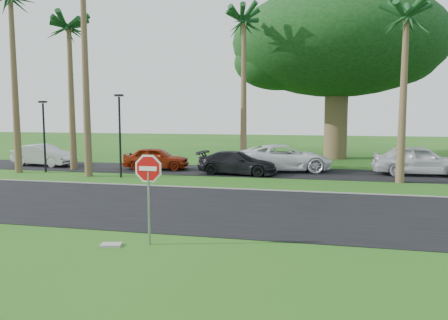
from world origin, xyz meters
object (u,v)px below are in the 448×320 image
Objects in this scene: car_silver at (44,155)px; car_dark at (237,163)px; stop_sign_near at (148,180)px; car_pickup at (419,160)px; car_red at (156,159)px; car_minivan at (284,158)px.

car_silver is 0.95× the size of car_dark.
car_pickup is at bearing 58.09° from stop_sign_near.
car_silver is at bearing 132.65° from stop_sign_near.
car_silver reaches higher than car_dark.
car_minivan is at bearing -90.35° from car_red.
car_pickup reaches higher than car_red.
car_dark is 10.54m from car_pickup.
stop_sign_near is 0.63× the size of car_red.
car_silver is (-14.06, 15.26, -1.05)m from stop_sign_near.
stop_sign_near is at bearing 146.82° from car_pickup.
car_red is (-5.83, 15.18, -1.06)m from stop_sign_near.
stop_sign_near reaches higher than car_pickup.
stop_sign_near is 18.96m from car_pickup.
car_pickup reaches higher than car_dark.
car_red is at bearing 111.00° from stop_sign_near.
car_pickup is (10.35, 1.98, 0.20)m from car_dark.
car_minivan is (8.02, 0.94, 0.12)m from car_red.
stop_sign_near is 0.56× the size of car_dark.
car_silver reaches higher than car_red.
car_red is 15.86m from car_pickup.
car_pickup is (7.81, -0.04, 0.05)m from car_minivan.
car_minivan is (2.20, 16.12, -0.95)m from stop_sign_near.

